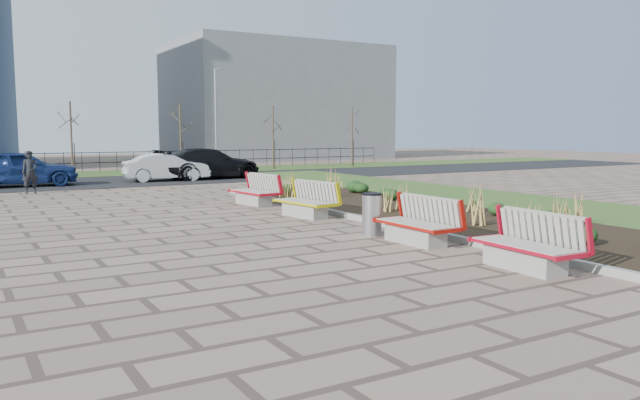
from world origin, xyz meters
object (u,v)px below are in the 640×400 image
bench_a (524,242)px  lamp_east (216,121)px  bench_c (305,200)px  bench_d (253,190)px  car_blue (21,168)px  car_silver (166,167)px  bench_b (415,221)px  pedestrian (30,172)px  litter_bin (372,215)px  car_black (209,163)px

bench_a → lamp_east: size_ratio=0.35×
bench_a → bench_c: same height
bench_d → lamp_east: bearing=66.6°
bench_c → car_blue: car_blue is taller
car_blue → car_silver: bearing=-89.2°
bench_b → car_silver: bearing=88.4°
bench_c → pedestrian: bearing=109.8°
bench_d → litter_bin: bearing=-97.7°
bench_a → car_black: (2.79, 22.89, 0.30)m
litter_bin → lamp_east: size_ratio=0.16×
bench_a → bench_d: (0.00, 11.44, 0.00)m
car_blue → car_black: 8.79m
bench_c → litter_bin: 3.57m
pedestrian → lamp_east: bearing=34.8°
litter_bin → bench_a: bearing=-87.6°
bench_a → pedestrian: size_ratio=1.24×
car_blue → lamp_east: (11.00, 4.76, 2.22)m
bench_a → litter_bin: bearing=95.3°
car_blue → car_silver: car_blue is taller
bench_a → car_black: bearing=85.9°
bench_b → car_black: 20.08m
bench_d → car_blue: 12.84m
bench_a → car_silver: (0.46, 22.61, 0.19)m
bench_b → bench_c: bearing=89.8°
pedestrian → bench_c: bearing=-64.4°
bench_b → bench_c: same height
bench_b → car_blue: (-6.00, 19.77, 0.32)m
bench_d → litter_bin: size_ratio=2.14×
bench_b → bench_d: (0.00, 8.43, 0.00)m
pedestrian → lamp_east: lamp_east is taller
bench_a → car_blue: (-6.00, 22.78, 0.32)m
car_blue → lamp_east: 12.19m
litter_bin → car_black: car_black is taller
bench_b → car_blue: size_ratio=0.44×
bench_d → car_silver: 11.18m
bench_b → bench_a: bearing=-90.2°
car_silver → car_black: bearing=-78.0°
bench_b → bench_d: size_ratio=1.00×
car_blue → bench_d: bearing=-149.8°
bench_a → litter_bin: 4.37m
litter_bin → car_silver: bearing=88.0°
litter_bin → car_black: bearing=80.9°
bench_b → lamp_east: 25.17m
lamp_east → litter_bin: bearing=-102.6°
car_blue → lamp_east: lamp_east is taller
bench_d → lamp_east: 17.06m
bench_b → car_blue: bearing=106.7°
bench_c → pedestrian: size_ratio=1.24×
car_silver → lamp_east: lamp_east is taller
bench_c → car_silver: (0.46, 14.67, 0.19)m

